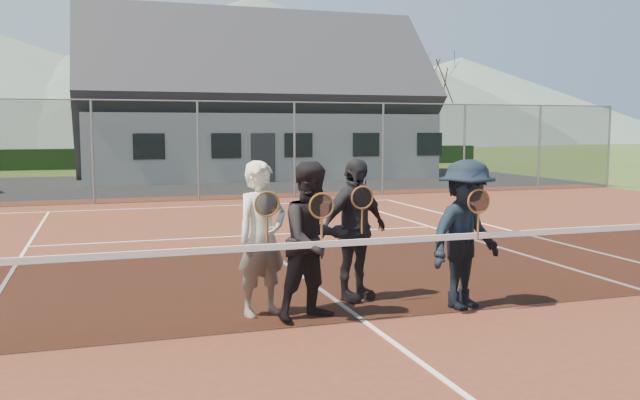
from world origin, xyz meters
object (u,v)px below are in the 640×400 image
(player_b, at_px, (314,241))
(tennis_net, at_px, (364,276))
(clubhouse, at_px, (253,89))
(player_d, at_px, (466,234))
(player_c, at_px, (354,229))
(player_a, at_px, (262,238))

(player_b, bearing_deg, tennis_net, -29.96)
(clubhouse, distance_m, player_d, 24.16)
(player_b, bearing_deg, player_d, -3.41)
(player_b, distance_m, player_c, 1.01)
(tennis_net, distance_m, player_b, 0.69)
(player_c, distance_m, player_d, 1.38)
(player_d, bearing_deg, tennis_net, -172.74)
(player_a, bearing_deg, player_d, -11.07)
(tennis_net, height_order, player_c, player_c)
(player_b, bearing_deg, player_a, 145.68)
(player_c, bearing_deg, player_a, -165.66)
(player_d, bearing_deg, player_a, 168.93)
(clubhouse, height_order, player_a, clubhouse)
(player_c, bearing_deg, tennis_net, -104.13)
(player_a, bearing_deg, tennis_net, -32.25)
(tennis_net, xyz_separation_m, player_d, (1.38, 0.18, 0.38))
(clubhouse, bearing_deg, player_d, -96.28)
(tennis_net, relative_size, player_d, 6.49)
(clubhouse, bearing_deg, tennis_net, -99.46)
(clubhouse, xyz_separation_m, player_c, (-3.76, -23.03, -3.07))
(tennis_net, xyz_separation_m, player_b, (-0.50, 0.29, 0.38))
(tennis_net, bearing_deg, player_c, 75.87)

